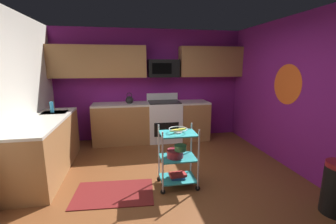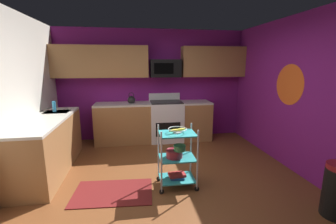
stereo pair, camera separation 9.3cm
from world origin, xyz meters
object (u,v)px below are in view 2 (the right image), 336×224
at_px(fruit_bowl, 177,130).
at_px(oven_range, 166,121).
at_px(mixing_bowl_large, 174,153).
at_px(kettle, 132,100).
at_px(dish_soap_bottle, 54,107).
at_px(book_stack, 177,176).
at_px(mixing_bowl_small, 180,148).
at_px(microwave, 165,68).
at_px(rolling_cart, 177,158).

bearing_deg(fruit_bowl, oven_range, 86.03).
relative_size(mixing_bowl_large, kettle, 0.95).
distance_m(mixing_bowl_large, dish_soap_bottle, 2.51).
bearing_deg(book_stack, mixing_bowl_small, -55.47).
height_order(fruit_bowl, book_stack, fruit_bowl).
height_order(microwave, mixing_bowl_small, microwave).
bearing_deg(fruit_bowl, mixing_bowl_small, -55.47).
relative_size(oven_range, dish_soap_bottle, 5.50).
bearing_deg(mixing_bowl_small, kettle, 107.23).
bearing_deg(oven_range, dish_soap_bottle, -161.16).
height_order(mixing_bowl_large, kettle, kettle).
distance_m(microwave, dish_soap_bottle, 2.48).
bearing_deg(fruit_bowl, mixing_bowl_large, 180.00).
bearing_deg(mixing_bowl_small, rolling_cart, 124.53).
xyz_separation_m(oven_range, mixing_bowl_small, (-0.12, -2.18, 0.14)).
distance_m(mixing_bowl_large, kettle, 2.28).
relative_size(kettle, dish_soap_bottle, 1.32).
bearing_deg(kettle, mixing_bowl_small, -72.77).
relative_size(mixing_bowl_large, dish_soap_bottle, 1.26).
height_order(fruit_bowl, dish_soap_bottle, dish_soap_bottle).
relative_size(rolling_cart, mixing_bowl_small, 5.03).
bearing_deg(rolling_cart, dish_soap_bottle, 146.33).
bearing_deg(rolling_cart, microwave, 86.23).
relative_size(microwave, fruit_bowl, 2.57).
relative_size(oven_range, mixing_bowl_large, 4.37).
xyz_separation_m(mixing_bowl_large, kettle, (-0.61, 2.14, 0.48)).
bearing_deg(microwave, mixing_bowl_large, -94.83).
bearing_deg(book_stack, oven_range, 86.03).
height_order(oven_range, rolling_cart, oven_range).
xyz_separation_m(microwave, rolling_cart, (-0.15, -2.25, -1.25)).
bearing_deg(kettle, book_stack, -73.13).
relative_size(microwave, book_stack, 2.70).
xyz_separation_m(rolling_cart, dish_soap_bottle, (-2.08, 1.38, 0.57)).
relative_size(rolling_cart, book_stack, 3.53).
bearing_deg(dish_soap_bottle, rolling_cart, -33.67).
bearing_deg(dish_soap_bottle, microwave, 21.22).
bearing_deg(rolling_cart, mixing_bowl_large, 180.00).
distance_m(microwave, kettle, 1.07).
bearing_deg(mixing_bowl_large, fruit_bowl, 0.00).
relative_size(oven_range, kettle, 4.17).
distance_m(oven_range, fruit_bowl, 2.19).
height_order(mixing_bowl_large, dish_soap_bottle, dish_soap_bottle).
bearing_deg(mixing_bowl_large, oven_range, 84.92).
height_order(book_stack, kettle, kettle).
distance_m(mixing_bowl_large, book_stack, 0.36).
bearing_deg(dish_soap_bottle, mixing_bowl_small, -34.07).
bearing_deg(book_stack, kettle, 106.87).
bearing_deg(rolling_cart, book_stack, 0.00).
bearing_deg(dish_soap_bottle, fruit_bowl, -33.67).
bearing_deg(mixing_bowl_large, microwave, 85.17).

